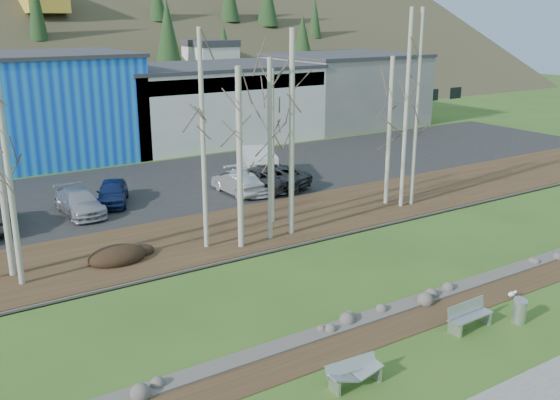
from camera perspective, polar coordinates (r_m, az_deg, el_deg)
ground at (r=21.90m, az=12.45°, el=-13.98°), size 200.00×200.00×0.00m
dirt_strip at (r=23.19m, az=8.71°, el=-11.89°), size 80.00×1.80×0.03m
near_bank_rocks at (r=23.86m, az=7.09°, el=-11.01°), size 80.00×0.80×0.50m
river at (r=26.79m, az=1.41°, el=-7.70°), size 80.00×8.00×0.90m
far_bank_rocks at (r=29.99m, az=-3.04°, el=-5.01°), size 80.00×0.80×0.46m
far_bank at (r=32.61m, az=-5.87°, el=-3.15°), size 80.00×7.00×0.15m
parking_lot at (r=41.83m, az=-12.51°, el=0.93°), size 80.00×14.00×0.14m
building_white at (r=58.50m, az=-6.59°, el=8.89°), size 18.36×12.24×6.80m
building_grey at (r=67.12m, az=5.88°, el=10.07°), size 14.28×12.24×7.30m
bench_intact at (r=24.07m, az=16.88°, el=-10.09°), size 1.95×0.65×0.97m
bench_damaged at (r=20.03m, az=6.78°, el=-15.42°), size 1.87×0.73×0.82m
litter_bin at (r=25.10m, az=21.05°, el=-9.51°), size 0.52×0.52×0.86m
seagull at (r=27.15m, az=20.45°, el=-8.05°), size 0.42×0.22×0.31m
dirt_mound at (r=29.70m, az=-14.71°, el=-4.92°), size 2.66×1.88×0.52m
birch_0 at (r=27.33m, az=-23.47°, el=1.24°), size 0.25×0.25×8.55m
birch_2 at (r=28.52m, az=-24.11°, el=1.35°), size 0.29×0.29×8.17m
birch_3 at (r=29.39m, az=-7.05°, el=5.29°), size 0.22×0.22×10.38m
birch_4 at (r=29.43m, az=-3.71°, el=3.70°), size 0.28×0.28×8.67m
birch_5 at (r=33.27m, az=-0.71°, el=4.84°), size 0.22×0.22×8.25m
birch_6 at (r=30.50m, az=-0.93°, el=4.48°), size 0.23×0.23×8.98m
birch_7 at (r=31.16m, az=1.08°, el=5.97°), size 0.28×0.28×10.30m
birch_8 at (r=37.19m, az=9.95°, el=6.16°), size 0.26×0.26×8.67m
birch_9 at (r=36.55m, az=11.46°, el=8.01°), size 0.24×0.24×11.33m
birch_10 at (r=37.13m, az=12.38°, el=8.09°), size 0.24×0.24×11.33m
car_3 at (r=37.18m, az=-17.87°, el=-0.19°), size 2.04×4.82×1.39m
car_4 at (r=38.63m, az=-15.08°, el=0.70°), size 3.19×4.57×1.45m
car_5 at (r=39.54m, az=-3.96°, el=1.56°), size 1.60×4.29×1.40m
car_6 at (r=40.40m, az=-2.38°, el=1.99°), size 4.47×6.04×1.52m
car_7 at (r=40.06m, az=-2.86°, el=1.74°), size 2.24×4.79×1.35m
car_8 at (r=40.90m, az=-0.83°, el=2.06°), size 2.24×4.79×1.35m
car_9 at (r=41.00m, az=-0.94°, el=2.22°), size 4.47×6.04×1.52m
van_white at (r=42.48m, az=-1.85°, el=3.06°), size 3.67×5.02×2.03m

